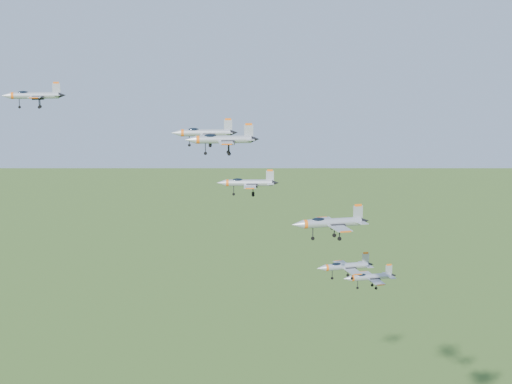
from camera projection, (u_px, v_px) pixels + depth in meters
name	position (u px, v px, depth m)	size (l,w,h in m)	color
jet_lead	(33.00, 95.00, 125.53)	(11.04, 9.21, 2.95)	#9DA2A8
jet_left_high	(204.00, 133.00, 124.08)	(11.52, 9.79, 3.13)	#9DA2A8
jet_right_high	(222.00, 139.00, 108.35)	(11.34, 9.58, 3.06)	#9DA2A8
jet_left_low	(247.00, 183.00, 136.44)	(11.70, 10.01, 3.21)	#9DA2A8
jet_right_low	(330.00, 223.00, 116.43)	(13.47, 11.17, 3.60)	#9DA2A8
jet_trail	(345.00, 266.00, 131.96)	(11.39, 9.42, 3.04)	#9DA2A8
jet_extra	(369.00, 277.00, 153.76)	(12.30, 10.23, 3.29)	#9DA2A8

